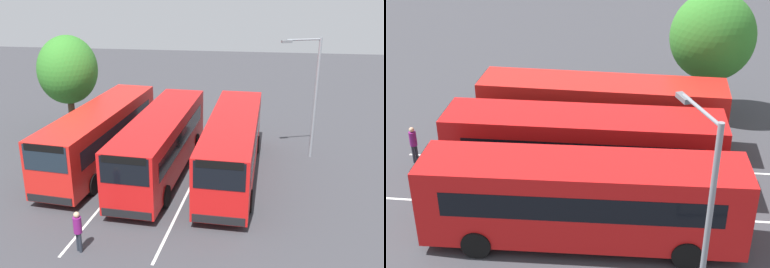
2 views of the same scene
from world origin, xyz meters
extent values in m
plane|color=#38383D|center=(0.00, 0.00, 0.00)|extent=(79.88, 79.88, 0.00)
cube|color=red|center=(-0.11, -3.69, 1.79)|extent=(11.31, 3.61, 2.86)
cube|color=#19232D|center=(5.37, -4.29, 2.56)|extent=(0.35, 2.12, 1.20)
cube|color=#19232D|center=(0.02, -2.52, 2.14)|extent=(9.29, 1.10, 0.92)
cube|color=#19232D|center=(-0.24, -4.85, 2.14)|extent=(9.29, 1.10, 0.92)
cube|color=black|center=(5.39, -4.29, 3.04)|extent=(0.31, 1.92, 0.32)
cube|color=black|center=(5.40, -4.29, 0.58)|extent=(0.34, 2.21, 0.36)
cylinder|color=black|center=(3.55, -2.94, 0.52)|extent=(1.06, 0.39, 1.04)
cylinder|color=black|center=(3.30, -5.21, 0.52)|extent=(1.06, 0.39, 1.04)
cylinder|color=black|center=(-3.52, -2.16, 0.52)|extent=(1.06, 0.39, 1.04)
cylinder|color=black|center=(-3.77, -4.43, 0.52)|extent=(1.06, 0.39, 1.04)
cube|color=red|center=(0.66, -0.12, 1.79)|extent=(11.26, 3.23, 2.86)
cube|color=black|center=(6.17, -0.54, 2.56)|extent=(0.28, 2.12, 1.20)
cube|color=black|center=(0.75, 1.04, 2.14)|extent=(9.32, 0.78, 0.92)
cube|color=black|center=(0.58, -1.29, 2.14)|extent=(9.32, 0.78, 0.92)
cube|color=black|center=(6.19, -0.54, 3.04)|extent=(0.24, 1.93, 0.32)
cube|color=black|center=(6.20, -0.54, 0.58)|extent=(0.27, 2.21, 0.36)
cylinder|color=black|center=(4.30, 0.75, 0.52)|extent=(1.05, 0.36, 1.04)
cylinder|color=black|center=(4.13, -1.53, 0.52)|extent=(1.05, 0.36, 1.04)
cylinder|color=black|center=(-2.80, 1.28, 0.52)|extent=(1.05, 0.36, 1.04)
cylinder|color=black|center=(-2.97, -1.00, 0.52)|extent=(1.05, 0.36, 1.04)
cube|color=red|center=(0.62, 3.60, 1.79)|extent=(11.22, 2.96, 2.86)
cube|color=black|center=(6.13, 3.32, 2.56)|extent=(0.23, 2.12, 1.20)
cube|color=black|center=(0.68, 4.77, 2.14)|extent=(9.33, 0.55, 0.92)
cube|color=black|center=(0.56, 2.43, 2.14)|extent=(9.33, 0.55, 0.92)
cube|color=black|center=(6.15, 3.32, 3.04)|extent=(0.20, 1.93, 0.32)
cube|color=black|center=(6.16, 3.32, 0.58)|extent=(0.21, 2.21, 0.36)
cylinder|color=black|center=(4.23, 4.56, 0.52)|extent=(1.05, 0.33, 1.04)
cylinder|color=black|center=(4.11, 2.28, 0.52)|extent=(1.05, 0.33, 1.04)
cylinder|color=black|center=(-2.88, 4.92, 0.52)|extent=(1.05, 0.33, 1.04)
cylinder|color=black|center=(-2.99, 2.64, 0.52)|extent=(1.05, 0.33, 1.04)
cylinder|color=#232833|center=(8.16, -1.93, 0.42)|extent=(0.13, 0.13, 0.83)
cylinder|color=#232833|center=(8.25, -1.80, 0.42)|extent=(0.13, 0.13, 0.83)
cylinder|color=#721966|center=(8.20, -1.86, 1.16)|extent=(0.45, 0.45, 0.66)
sphere|color=tan|center=(8.20, -1.86, 1.60)|extent=(0.22, 0.22, 0.22)
cylinder|color=gray|center=(-2.66, 8.03, 3.46)|extent=(0.16, 0.16, 6.91)
cylinder|color=gray|center=(-2.36, 7.11, 6.81)|extent=(0.70, 1.87, 0.10)
cube|color=slate|center=(-2.05, 6.19, 6.73)|extent=(0.37, 0.59, 0.14)
cylinder|color=#4C3823|center=(-5.67, -7.65, 1.25)|extent=(0.44, 0.44, 2.51)
ellipsoid|color=#337A28|center=(-5.67, -7.65, 4.13)|extent=(4.31, 3.88, 4.53)
cube|color=silver|center=(0.00, -1.80, 0.00)|extent=(17.42, 1.53, 0.01)
cube|color=silver|center=(0.00, 1.80, 0.00)|extent=(17.42, 1.53, 0.01)
camera|label=1|loc=(22.13, 4.37, 10.07)|focal=41.61mm
camera|label=2|loc=(0.33, 19.72, 12.57)|focal=52.40mm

